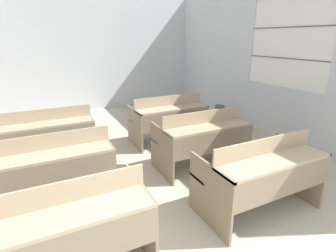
{
  "coord_description": "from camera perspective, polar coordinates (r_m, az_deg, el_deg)",
  "views": [
    {
      "loc": [
        -1.19,
        -0.45,
        1.88
      ],
      "look_at": [
        0.29,
        2.52,
        0.75
      ],
      "focal_mm": 28.0,
      "sensor_mm": 36.0,
      "label": 1
    }
  ],
  "objects": [
    {
      "name": "bench_front_right",
      "position": [
        3.08,
        19.64,
        -9.51
      ],
      "size": [
        1.33,
        0.73,
        0.88
      ],
      "color": "#7E6F58",
      "rests_on": "ground_plane"
    },
    {
      "name": "bench_front_left",
      "position": [
        2.32,
        -21.75,
        -19.97
      ],
      "size": [
        1.33,
        0.73,
        0.88
      ],
      "color": "#83735C",
      "rests_on": "ground_plane"
    },
    {
      "name": "wall_back",
      "position": [
        7.25,
        -17.63,
        14.72
      ],
      "size": [
        5.97,
        0.06,
        2.94
      ],
      "color": "silver",
      "rests_on": "ground_plane"
    },
    {
      "name": "wall_right_with_window",
      "position": [
        5.66,
        21.36,
        13.09
      ],
      "size": [
        0.06,
        6.66,
        2.94
      ],
      "color": "silver",
      "rests_on": "ground_plane"
    },
    {
      "name": "bench_second_left",
      "position": [
        3.3,
        -23.88,
        -8.11
      ],
      "size": [
        1.33,
        0.73,
        0.88
      ],
      "color": "#83735D",
      "rests_on": "ground_plane"
    },
    {
      "name": "wastepaper_bin",
      "position": [
        6.38,
        11.15,
        2.9
      ],
      "size": [
        0.23,
        0.23,
        0.34
      ],
      "color": "#474C51",
      "rests_on": "ground_plane"
    },
    {
      "name": "bench_second_right",
      "position": [
        3.91,
        7.55,
        -2.42
      ],
      "size": [
        1.33,
        0.73,
        0.88
      ],
      "color": "#7D6D56",
      "rests_on": "ground_plane"
    },
    {
      "name": "bench_third_right",
      "position": [
        4.85,
        0.13,
        1.94
      ],
      "size": [
        1.33,
        0.73,
        0.88
      ],
      "color": "gray",
      "rests_on": "ground_plane"
    },
    {
      "name": "bench_third_left",
      "position": [
        4.39,
        -24.71,
        -1.67
      ],
      "size": [
        1.33,
        0.73,
        0.88
      ],
      "color": "#82735C",
      "rests_on": "ground_plane"
    }
  ]
}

